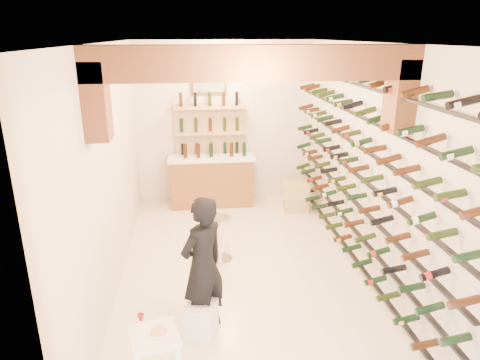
% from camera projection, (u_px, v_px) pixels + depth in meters
% --- Properties ---
extents(ground, '(6.00, 6.00, 0.00)m').
position_uv_depth(ground, '(242.00, 270.00, 6.37)').
color(ground, silver).
rests_on(ground, ground).
extents(room_shell, '(3.52, 6.02, 3.21)m').
position_uv_depth(room_shell, '(245.00, 122.00, 5.40)').
color(room_shell, beige).
rests_on(room_shell, ground).
extents(wine_rack, '(0.32, 5.70, 2.56)m').
position_uv_depth(wine_rack, '(351.00, 166.00, 6.04)').
color(wine_rack, black).
rests_on(wine_rack, ground).
extents(back_counter, '(1.70, 0.62, 1.29)m').
position_uv_depth(back_counter, '(212.00, 179.00, 8.66)').
color(back_counter, brown).
rests_on(back_counter, ground).
extents(back_shelving, '(1.40, 0.31, 2.73)m').
position_uv_depth(back_shelving, '(210.00, 146.00, 8.68)').
color(back_shelving, tan).
rests_on(back_shelving, ground).
extents(tasting_table, '(0.54, 0.54, 0.78)m').
position_uv_depth(tasting_table, '(155.00, 344.00, 4.07)').
color(tasting_table, white).
rests_on(tasting_table, ground).
extents(white_stool, '(0.43, 0.43, 0.42)m').
position_uv_depth(white_stool, '(201.00, 320.00, 4.93)').
color(white_stool, white).
rests_on(white_stool, ground).
extents(person, '(0.72, 0.70, 1.66)m').
position_uv_depth(person, '(203.00, 266.00, 4.85)').
color(person, black).
rests_on(person, ground).
extents(chrome_barstool, '(0.36, 0.36, 0.71)m').
position_uv_depth(chrome_barstool, '(220.00, 235.00, 6.53)').
color(chrome_barstool, silver).
rests_on(chrome_barstool, ground).
extents(crate_lower, '(0.48, 0.35, 0.28)m').
position_uv_depth(crate_lower, '(296.00, 204.00, 8.46)').
color(crate_lower, tan).
rests_on(crate_lower, ground).
extents(crate_upper, '(0.58, 0.46, 0.30)m').
position_uv_depth(crate_upper, '(296.00, 190.00, 8.36)').
color(crate_upper, tan).
rests_on(crate_upper, crate_lower).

